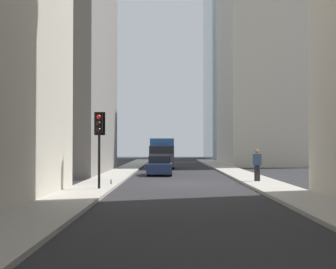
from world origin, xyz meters
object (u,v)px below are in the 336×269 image
pedestrian (257,164)px  discarded_bottle (111,182)px  traffic_light_foreground (99,132)px  sedan_navy (160,166)px  delivery_truck (162,153)px

pedestrian → discarded_bottle: size_ratio=6.66×
traffic_light_foreground → discarded_bottle: 3.59m
discarded_bottle → sedan_navy: bearing=-13.3°
delivery_truck → discarded_bottle: bearing=173.5°
sedan_navy → pedestrian: pedestrian is taller
sedan_navy → traffic_light_foreground: (-12.45, 2.60, 2.12)m
delivery_truck → traffic_light_foreground: traffic_light_foreground is taller
pedestrian → discarded_bottle: pedestrian is taller
delivery_truck → pedestrian: delivery_truck is taller
delivery_truck → traffic_light_foreground: size_ratio=1.79×
delivery_truck → sedan_navy: bearing=-180.0°
pedestrian → traffic_light_foreground: bearing=119.6°
delivery_truck → pedestrian: size_ratio=3.59×
sedan_navy → traffic_light_foreground: traffic_light_foreground is taller
traffic_light_foreground → discarded_bottle: size_ratio=13.35×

